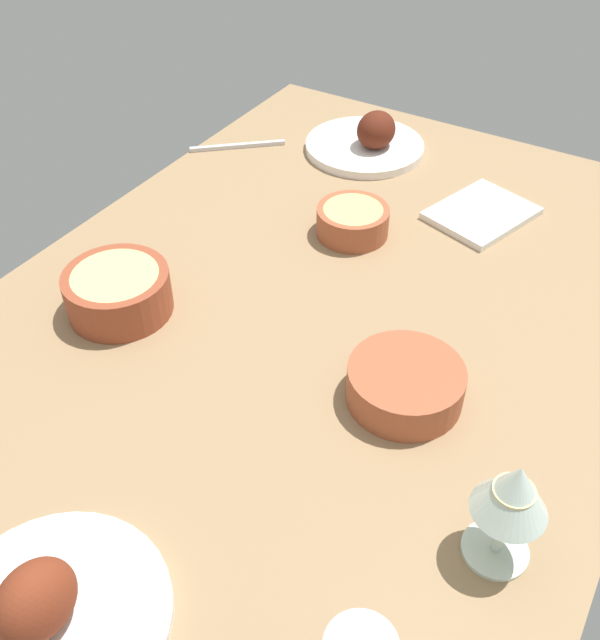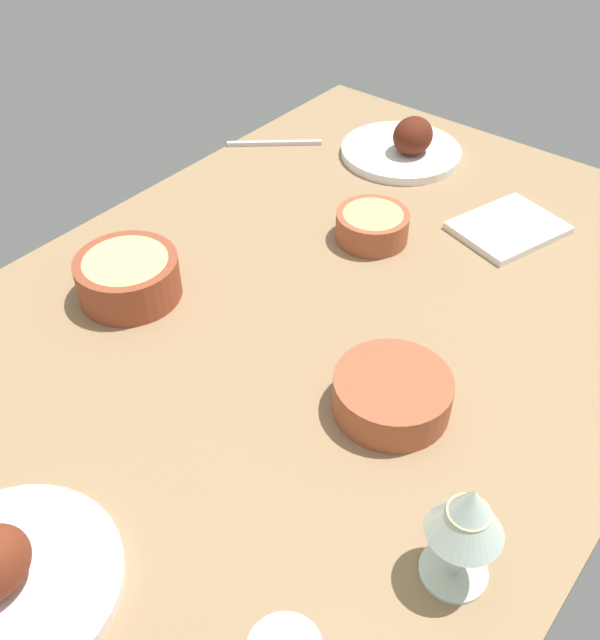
{
  "view_description": "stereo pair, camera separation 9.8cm",
  "coord_description": "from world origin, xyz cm",
  "views": [
    {
      "loc": [
        -63.2,
        -38.26,
        71.23
      ],
      "look_at": [
        0.0,
        0.0,
        6.0
      ],
      "focal_mm": 40.24,
      "sensor_mm": 36.0,
      "label": 1
    },
    {
      "loc": [
        -57.55,
        -46.32,
        71.23
      ],
      "look_at": [
        0.0,
        0.0,
        6.0
      ],
      "focal_mm": 40.24,
      "sensor_mm": 36.0,
      "label": 2
    }
  ],
  "objects": [
    {
      "name": "folded_napkin",
      "position": [
        40.6,
        -11.33,
        4.6
      ],
      "size": [
        20.0,
        17.55,
        1.2
      ],
      "primitive_type": "cube",
      "rotation": [
        0.0,
        0.0,
        -0.31
      ],
      "color": "white",
      "rests_on": "dining_table"
    },
    {
      "name": "bowl_onions",
      "position": [
        -4.04,
        -17.7,
        6.74
      ],
      "size": [
        14.63,
        14.63,
        5.01
      ],
      "color": "#A35133",
      "rests_on": "dining_table"
    },
    {
      "name": "bowl_potatoes",
      "position": [
        -9.39,
        24.38,
        7.43
      ],
      "size": [
        14.93,
        14.93,
        6.35
      ],
      "color": "brown",
      "rests_on": "dining_table"
    },
    {
      "name": "fork_loose",
      "position": [
        39.09,
        37.88,
        4.4
      ],
      "size": [
        12.84,
        14.59,
        0.8
      ],
      "primitive_type": "cube",
      "rotation": [
        0.0,
        0.0,
        5.43
      ],
      "color": "silver",
      "rests_on": "dining_table"
    },
    {
      "name": "dining_table",
      "position": [
        0.0,
        0.0,
        2.0
      ],
      "size": [
        140.0,
        90.0,
        4.0
      ],
      "primitive_type": "cube",
      "color": "#937551",
      "rests_on": "ground"
    },
    {
      "name": "plate_near_viewer",
      "position": [
        -48.05,
        -1.44,
        6.27
      ],
      "size": [
        22.77,
        22.77,
        9.08
      ],
      "color": "white",
      "rests_on": "dining_table"
    },
    {
      "name": "wine_glass",
      "position": [
        -18.63,
        -34.89,
        13.93
      ],
      "size": [
        7.6,
        7.6,
        14.0
      ],
      "color": "silver",
      "rests_on": "dining_table"
    },
    {
      "name": "bowl_pasta",
      "position": [
        24.71,
        5.0,
        6.61
      ],
      "size": [
        11.76,
        11.76,
        4.75
      ],
      "color": "#A35133",
      "rests_on": "dining_table"
    },
    {
      "name": "plate_center_main",
      "position": [
        50.98,
        15.57,
        6.12
      ],
      "size": [
        22.79,
        22.79,
        8.32
      ],
      "color": "white",
      "rests_on": "dining_table"
    }
  ]
}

